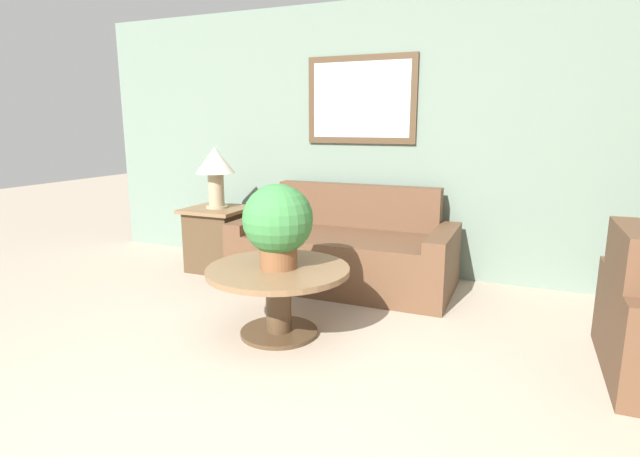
% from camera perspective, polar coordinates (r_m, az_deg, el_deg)
% --- Properties ---
extents(wall_back, '(7.02, 0.09, 2.60)m').
position_cam_1_polar(wall_back, '(4.89, 10.23, 9.95)').
color(wall_back, slate).
rests_on(wall_back, ground_plane).
extents(couch_main, '(1.97, 0.94, 0.89)m').
position_cam_1_polar(couch_main, '(4.61, 2.84, -2.79)').
color(couch_main, brown).
rests_on(couch_main, ground_plane).
extents(coffee_table, '(0.99, 0.99, 0.49)m').
position_cam_1_polar(coffee_table, '(3.50, -4.79, -6.58)').
color(coffee_table, '#4C3823').
rests_on(coffee_table, ground_plane).
extents(side_table, '(0.59, 0.59, 0.64)m').
position_cam_1_polar(side_table, '(5.16, -11.55, -1.09)').
color(side_table, '#4C3823').
rests_on(side_table, ground_plane).
extents(table_lamp, '(0.38, 0.38, 0.60)m').
position_cam_1_polar(table_lamp, '(5.05, -11.89, 6.99)').
color(table_lamp, tan).
rests_on(table_lamp, side_table).
extents(potted_plant_on_table, '(0.48, 0.48, 0.58)m').
position_cam_1_polar(potted_plant_on_table, '(3.38, -4.84, 0.68)').
color(potted_plant_on_table, brown).
rests_on(potted_plant_on_table, coffee_table).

